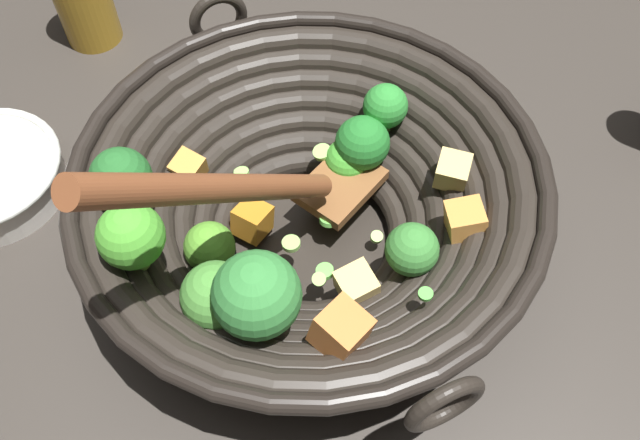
# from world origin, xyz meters

# --- Properties ---
(ground_plane) EXTENTS (4.00, 4.00, 0.00)m
(ground_plane) POSITION_xyz_m (0.00, 0.00, 0.00)
(ground_plane) COLOR #332D28
(wok) EXTENTS (0.36, 0.36, 0.26)m
(wok) POSITION_xyz_m (0.00, -0.00, 0.07)
(wok) COLOR black
(wok) RESTS_ON ground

